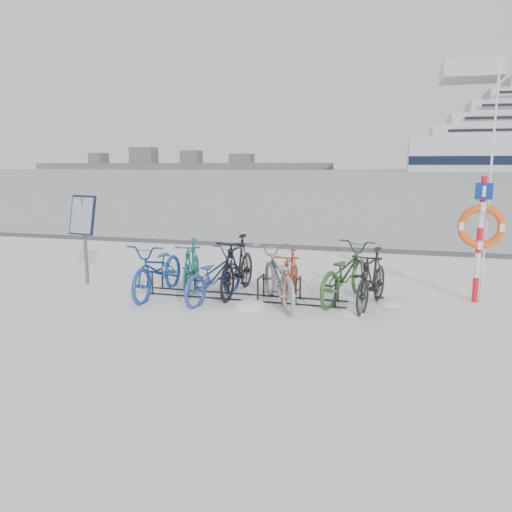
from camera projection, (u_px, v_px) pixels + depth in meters
The scene contains 16 objects.
ground at pixel (243, 298), 9.62m from camera, with size 900.00×900.00×0.00m, color white.
ice_sheet at pixel (387, 173), 156.54m from camera, with size 400.00×298.00×0.02m, color #95A0A8.
quay_edge at pixel (299, 247), 15.21m from camera, with size 400.00×0.25×0.10m, color #3F3F42.
bike_rack at pixel (243, 289), 9.59m from camera, with size 4.00×0.48×0.46m.
info_board at pixel (83, 221), 10.55m from camera, with size 0.67×0.36×1.90m.
lifebuoy_station at pixel (481, 227), 9.04m from camera, with size 0.82×0.23×4.24m.
shoreline at pixel (172, 164), 287.62m from camera, with size 180.00×12.00×9.50m.
bike_0 at pixel (159, 267), 9.79m from camera, with size 0.73×2.10×1.10m, color #184093.
bike_1 at pixel (191, 264), 10.17m from camera, with size 0.50×1.77×1.06m, color #145D58.
bike_2 at pixel (214, 273), 9.46m from camera, with size 0.66×1.91×1.00m, color #2A4296.
bike_3 at pixel (238, 264), 9.86m from camera, with size 0.56×1.99×1.19m, color black.
bike_4 at pixel (278, 275), 9.16m from camera, with size 0.72×2.07×1.09m, color gray.
bike_5 at pixel (290, 273), 9.53m from camera, with size 0.45×1.61×0.97m, color maroon.
bike_6 at pixel (345, 271), 9.43m from camera, with size 0.74×2.12×1.11m, color #2C5326.
bike_7 at pixel (372, 277), 8.93m from camera, with size 0.51×1.82×1.09m, color black.
snow_drifts at pixel (246, 302), 9.32m from camera, with size 5.58×1.64×0.23m.
Camera 1 is at (2.73, -8.91, 2.53)m, focal length 35.00 mm.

